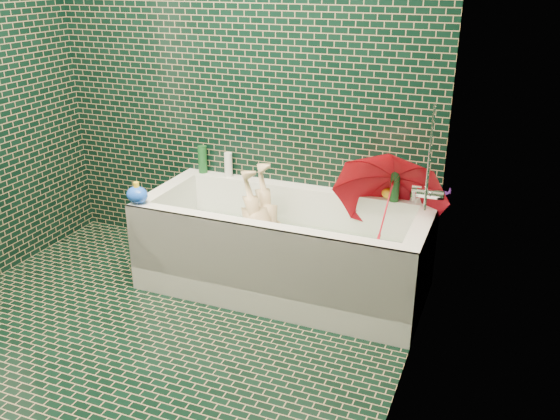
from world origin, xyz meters
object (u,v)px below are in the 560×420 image
at_px(umbrella, 386,209).
at_px(rubber_duck, 390,193).
at_px(child, 265,239).
at_px(bath_toy, 137,194).
at_px(bathtub, 283,257).

distance_m(umbrella, rubber_duck, 0.24).
relative_size(child, rubber_duck, 7.44).
bearing_deg(umbrella, bath_toy, -156.27).
bearing_deg(child, bath_toy, -53.93).
height_order(bathtub, child, bathtub).
distance_m(child, umbrella, 0.76).
relative_size(umbrella, bath_toy, 3.97).
bearing_deg(umbrella, rubber_duck, 105.44).
xyz_separation_m(child, bath_toy, (-0.69, -0.29, 0.30)).
xyz_separation_m(bathtub, child, (-0.11, -0.01, 0.10)).
bearing_deg(child, rubber_duck, 129.57).
bearing_deg(child, bathtub, 107.38).
distance_m(umbrella, bath_toy, 1.44).
bearing_deg(bathtub, child, -175.80).
relative_size(child, umbrella, 1.42).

